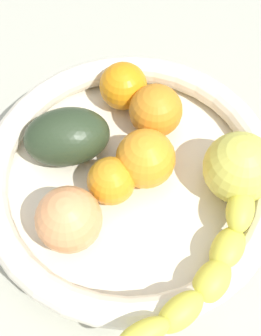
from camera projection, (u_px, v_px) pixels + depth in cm
name	position (u px, v px, depth cm)	size (l,w,h in cm)	color
kitchen_counter	(131.00, 197.00, 56.96)	(120.00, 120.00, 3.00)	#ABAB99
fruit_bowl	(131.00, 179.00, 53.15)	(32.44, 32.44, 5.55)	silver
banana_draped_left	(212.00, 259.00, 45.86)	(12.15, 22.34, 5.07)	#DFDA45
orange_front	(123.00, 86.00, 56.49)	(5.60, 5.60, 5.60)	orange
orange_mid_left	(112.00, 181.00, 50.64)	(5.13, 5.13, 5.13)	orange
orange_mid_right	(144.00, 156.00, 51.40)	(6.39, 6.39, 6.39)	orange
orange_rear	(156.00, 111.00, 54.50)	(6.05, 6.05, 6.05)	orange
peach_blush	(69.00, 219.00, 47.70)	(6.69, 6.69, 6.69)	#EF9C5F
avocado_dark	(67.00, 137.00, 52.83)	(9.41, 6.60, 6.00)	#2C3C24
apple_yellow	(239.00, 168.00, 50.06)	(7.54, 7.54, 7.54)	#D5D152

